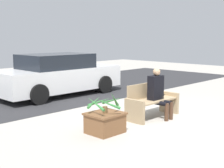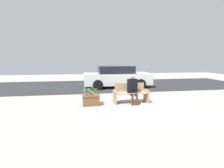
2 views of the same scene
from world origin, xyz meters
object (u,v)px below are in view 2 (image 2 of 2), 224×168
Objects in this scene: person_seated at (133,88)px; planter_box at (91,99)px; parked_car at (117,77)px; potted_plant at (91,89)px; bench at (131,94)px.

person_seated reaches higher than planter_box.
planter_box is 4.86m from parked_car.
person_seated is at bearing -1.85° from planter_box.
parked_car is (0.13, 4.47, 0.02)m from person_seated.
planter_box is 1.00× the size of potted_plant.
person_seated is at bearing -75.63° from bench.
potted_plant is (-0.01, 0.02, 0.43)m from planter_box.
bench is at bearing -92.33° from parked_car.
parked_car is at bearing 87.67° from bench.
planter_box is 0.16× the size of parked_car.
planter_box is at bearing -76.12° from potted_plant.
person_seated is 1.92m from planter_box.
bench is 1.82m from planter_box.
person_seated is 0.28× the size of parked_car.
bench is 0.34× the size of parked_car.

